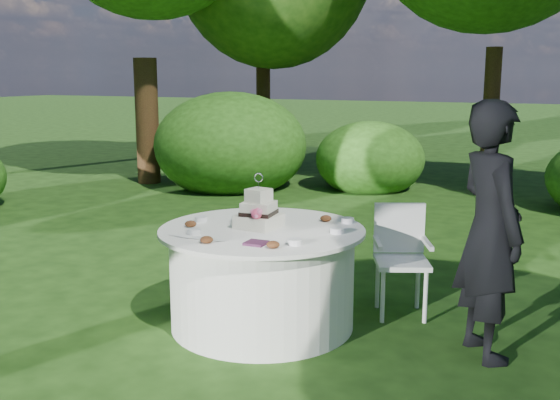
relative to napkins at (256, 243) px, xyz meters
The scene contains 9 objects.
ground 0.91m from the napkins, 110.81° to the left, with size 80.00×80.00×0.00m, color #17330E.
napkins is the anchor object (origin of this frame).
feather_plume 0.46m from the napkins, behind, with size 0.48×0.07×0.01m, color silver.
guest 1.58m from the napkins, 21.79° to the left, with size 0.64×0.42×1.76m, color black.
table 0.61m from the napkins, 110.81° to the left, with size 1.56×1.56×0.77m.
cake 0.50m from the napkins, 113.79° to the left, with size 0.33×0.33×0.42m.
chair 1.39m from the napkins, 57.75° to the left, with size 0.54×0.54×0.89m.
votives 0.50m from the napkins, 103.34° to the left, with size 1.21×0.94×0.04m.
petal_cups 0.29m from the napkins, 124.74° to the left, with size 0.96×1.06×0.05m.
Camera 1 is at (2.10, -4.33, 1.93)m, focal length 42.00 mm.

